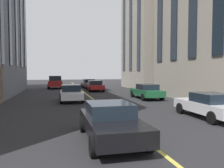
# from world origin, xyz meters

# --- Properties ---
(lane_centre_line) EXTENTS (80.00, 0.16, 0.01)m
(lane_centre_line) POSITION_xyz_m (20.00, 0.00, 0.00)
(lane_centre_line) COLOR #D8C64C
(lane_centre_line) RESTS_ON ground_plane
(car_white_far) EXTENTS (3.90, 1.89, 1.40)m
(car_white_far) POSITION_xyz_m (26.88, 2.02, 0.70)
(car_white_far) COLOR silver
(car_white_far) RESTS_ON ground_plane
(car_red_near) EXTENTS (4.70, 2.14, 1.88)m
(car_red_near) POSITION_xyz_m (42.50, 3.45, 0.97)
(car_red_near) COLOR #B21E1E
(car_red_near) RESTS_ON ground_plane
(car_red_parked_b) EXTENTS (4.40, 1.95, 1.37)m
(car_red_parked_b) POSITION_xyz_m (36.54, -1.56, 0.70)
(car_red_parked_b) COLOR #B21E1E
(car_red_parked_b) RESTS_ON ground_plane
(car_black_mid) EXTENTS (4.40, 1.95, 1.37)m
(car_black_mid) POSITION_xyz_m (15.49, 1.24, 0.70)
(car_black_mid) COLOR black
(car_black_mid) RESTS_ON ground_plane
(car_grey_oncoming) EXTENTS (4.40, 1.95, 1.37)m
(car_grey_oncoming) POSITION_xyz_m (42.11, -1.52, 0.70)
(car_grey_oncoming) COLOR slate
(car_grey_oncoming) RESTS_ON ground_plane
(car_white_trailing) EXTENTS (4.40, 1.95, 1.37)m
(car_white_trailing) POSITION_xyz_m (18.16, -4.90, 0.70)
(car_white_trailing) COLOR silver
(car_white_trailing) RESTS_ON ground_plane
(car_green_parked_a) EXTENTS (4.40, 1.95, 1.37)m
(car_green_parked_a) POSITION_xyz_m (27.13, -4.90, 0.70)
(car_green_parked_a) COLOR #1E6038
(car_green_parked_a) RESTS_ON ground_plane
(building_right_far) EXTENTS (10.38, 11.52, 19.26)m
(building_right_far) POSITION_xyz_m (39.77, -13.20, 9.63)
(building_right_far) COLOR #A89E8E
(building_right_far) RESTS_ON ground_plane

